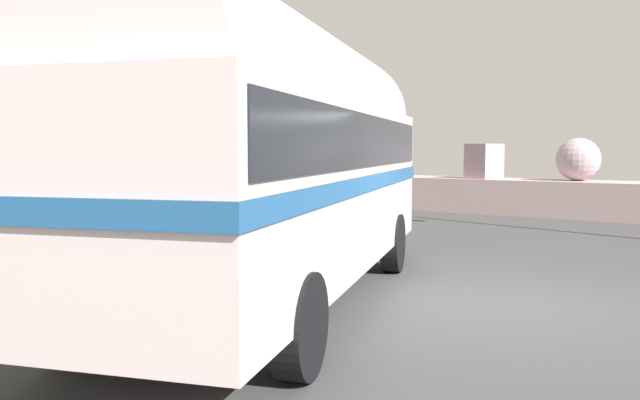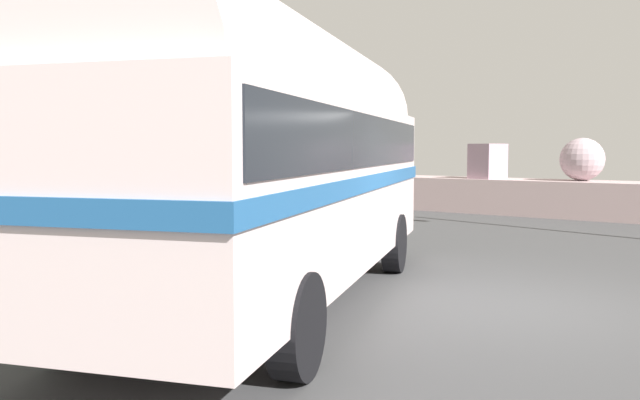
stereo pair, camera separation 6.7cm
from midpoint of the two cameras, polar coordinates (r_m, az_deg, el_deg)
The scene contains 3 objects.
ground at distance 8.90m, azimuth 17.27°, elevation -8.96°, with size 32.00×26.00×0.02m.
vintage_coach at distance 8.43m, azimuth -3.51°, elevation 4.49°, with size 5.21×8.88×3.70m.
second_coach at distance 12.41m, azimuth -18.01°, elevation 4.29°, with size 4.47×8.91×3.70m.
Camera 2 is at (2.77, -8.20, 2.06)m, focal length 36.49 mm.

